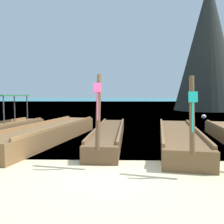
{
  "coord_description": "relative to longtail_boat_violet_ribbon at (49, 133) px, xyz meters",
  "views": [
    {
      "loc": [
        0.24,
        -5.57,
        1.92
      ],
      "look_at": [
        0.0,
        3.17,
        1.27
      ],
      "focal_mm": 37.73,
      "sensor_mm": 36.0,
      "label": 1
    }
  ],
  "objects": [
    {
      "name": "ground",
      "position": [
        2.59,
        -3.87,
        -0.33
      ],
      "size": [
        120.0,
        120.0,
        0.0
      ],
      "primitive_type": "plane",
      "color": "beige"
    },
    {
      "name": "sea_water",
      "position": [
        2.59,
        57.3,
        -0.33
      ],
      "size": [
        120.0,
        120.0,
        0.0
      ],
      "primitive_type": "plane",
      "color": "teal",
      "rests_on": "ground"
    },
    {
      "name": "longtail_boat_violet_ribbon",
      "position": [
        0.0,
        0.0,
        0.0
      ],
      "size": [
        2.83,
        7.46,
        2.51
      ],
      "color": "brown",
      "rests_on": "ground"
    },
    {
      "name": "longtail_boat_pink_ribbon",
      "position": [
        2.45,
        0.12,
        -0.06
      ],
      "size": [
        1.34,
        7.12,
        2.47
      ],
      "color": "brown",
      "rests_on": "ground"
    },
    {
      "name": "longtail_boat_turquoise_ribbon",
      "position": [
        5.13,
        -0.55,
        -0.04
      ],
      "size": [
        2.45,
        7.1,
        2.37
      ],
      "color": "brown",
      "rests_on": "ground"
    },
    {
      "name": "karst_rock",
      "position": [
        13.71,
        19.52,
        7.08
      ],
      "size": [
        8.31,
        7.58,
        15.62
      ],
      "color": "#2D302B",
      "rests_on": "ground"
    },
    {
      "name": "mooring_buoy_near",
      "position": [
        9.48,
        9.0,
        -0.15
      ],
      "size": [
        0.36,
        0.36,
        0.36
      ],
      "color": "white",
      "rests_on": "sea_water"
    }
  ]
}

